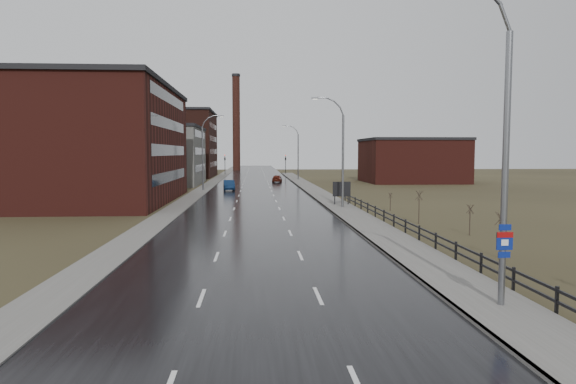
{
  "coord_description": "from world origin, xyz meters",
  "views": [
    {
      "loc": [
        -0.19,
        -15.87,
        5.73
      ],
      "look_at": [
        2.12,
        19.61,
        3.0
      ],
      "focal_mm": 32.0,
      "sensor_mm": 36.0,
      "label": 1
    }
  ],
  "objects": [
    {
      "name": "shrub_f",
      "position": [
        13.15,
        33.69,
        0.95
      ],
      "size": [
        0.43,
        0.45,
        1.8
      ],
      "color": "#382D23",
      "rests_on": "ground"
    },
    {
      "name": "sidewalk_right",
      "position": [
        8.6,
        35.0,
        0.09
      ],
      "size": [
        3.2,
        180.0,
        0.18
      ],
      "primitive_type": "cube",
      "color": "#595651",
      "rests_on": "ground"
    },
    {
      "name": "ground",
      "position": [
        0.0,
        0.0,
        0.0
      ],
      "size": [
        320.0,
        320.0,
        0.0
      ],
      "primitive_type": "plane",
      "color": "#2D2819",
      "rests_on": "ground"
    },
    {
      "name": "warehouse_mid",
      "position": [
        -17.99,
        78.0,
        5.26
      ],
      "size": [
        16.32,
        20.4,
        10.5
      ],
      "color": "slate",
      "rests_on": "ground"
    },
    {
      "name": "traffic_light_left",
      "position": [
        -8.0,
        120.0,
        4.6
      ],
      "size": [
        0.58,
        2.73,
        5.3
      ],
      "color": "black",
      "rests_on": "ground"
    },
    {
      "name": "streetlight_main",
      "position": [
        8.47,
        2.0,
        6.06
      ],
      "size": [
        3.91,
        0.29,
        12.11
      ],
      "color": "slate",
      "rests_on": "ground"
    },
    {
      "name": "road",
      "position": [
        0.0,
        60.0,
        0.03
      ],
      "size": [
        14.0,
        300.0,
        0.06
      ],
      "primitive_type": "cube",
      "color": "black",
      "rests_on": "ground"
    },
    {
      "name": "streetlight_left",
      "position": [
        -7.7,
        62.0,
        5.84
      ],
      "size": [
        3.36,
        0.28,
        11.35
      ],
      "color": "slate",
      "rests_on": "ground"
    },
    {
      "name": "guardrail",
      "position": [
        10.3,
        18.31,
        0.71
      ],
      "size": [
        0.1,
        53.05,
        1.1
      ],
      "color": "black",
      "rests_on": "ground"
    },
    {
      "name": "warehouse_far",
      "position": [
        -22.99,
        108.0,
        7.76
      ],
      "size": [
        26.52,
        24.48,
        15.5
      ],
      "color": "#331611",
      "rests_on": "ground"
    },
    {
      "name": "billboard",
      "position": [
        9.1,
        38.42,
        1.75
      ],
      "size": [
        1.93,
        0.17,
        2.63
      ],
      "color": "black",
      "rests_on": "ground"
    },
    {
      "name": "streetlight_right_far",
      "position": [
        8.5,
        90.0,
        5.84
      ],
      "size": [
        3.36,
        0.28,
        11.35
      ],
      "color": "slate",
      "rests_on": "ground"
    },
    {
      "name": "curb_right",
      "position": [
        7.08,
        35.0,
        0.09
      ],
      "size": [
        0.16,
        180.0,
        0.18
      ],
      "primitive_type": "cube",
      "color": "slate",
      "rests_on": "ground"
    },
    {
      "name": "smokestack",
      "position": [
        -6.0,
        150.0,
        15.5
      ],
      "size": [
        2.7,
        2.7,
        30.7
      ],
      "color": "#331611",
      "rests_on": "ground"
    },
    {
      "name": "building_right",
      "position": [
        30.3,
        82.0,
        4.26
      ],
      "size": [
        18.36,
        16.32,
        8.5
      ],
      "color": "#471914",
      "rests_on": "ground"
    },
    {
      "name": "shrub_d",
      "position": [
        14.68,
        18.47,
        1.15
      ],
      "size": [
        0.52,
        0.54,
        2.17
      ],
      "color": "#382D23",
      "rests_on": "ground"
    },
    {
      "name": "shrub_c",
      "position": [
        13.09,
        10.83,
        1.35
      ],
      "size": [
        0.6,
        0.63,
        2.54
      ],
      "color": "#382D23",
      "rests_on": "ground"
    },
    {
      "name": "streetlight_right_mid",
      "position": [
        8.5,
        36.0,
        5.84
      ],
      "size": [
        3.36,
        0.28,
        11.35
      ],
      "color": "slate",
      "rests_on": "ground"
    },
    {
      "name": "sidewalk_left",
      "position": [
        -8.2,
        60.0,
        0.06
      ],
      "size": [
        2.4,
        260.0,
        0.12
      ],
      "primitive_type": "cube",
      "color": "#595651",
      "rests_on": "ground"
    },
    {
      "name": "car_near",
      "position": [
        -4.08,
        61.99,
        0.76
      ],
      "size": [
        2.03,
        4.76,
        1.53
      ],
      "primitive_type": "imported",
      "rotation": [
        0.0,
        0.0,
        0.09
      ],
      "color": "#0E2346",
      "rests_on": "ground"
    },
    {
      "name": "warehouse_near",
      "position": [
        -20.99,
        45.0,
        6.76
      ],
      "size": [
        22.44,
        28.56,
        13.5
      ],
      "color": "#471914",
      "rests_on": "ground"
    },
    {
      "name": "car_far",
      "position": [
        4.09,
        82.31,
        0.73
      ],
      "size": [
        2.25,
        4.48,
        1.46
      ],
      "primitive_type": "imported",
      "rotation": [
        0.0,
        0.0,
        3.02
      ],
      "color": "#4E160D",
      "rests_on": "ground"
    },
    {
      "name": "traffic_light_right",
      "position": [
        8.0,
        120.0,
        4.6
      ],
      "size": [
        0.58,
        2.73,
        5.3
      ],
      "color": "black",
      "rests_on": "ground"
    },
    {
      "name": "shrub_e",
      "position": [
        13.02,
        24.43,
        1.44
      ],
      "size": [
        0.64,
        0.67,
        2.7
      ],
      "color": "#382D23",
      "rests_on": "ground"
    }
  ]
}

